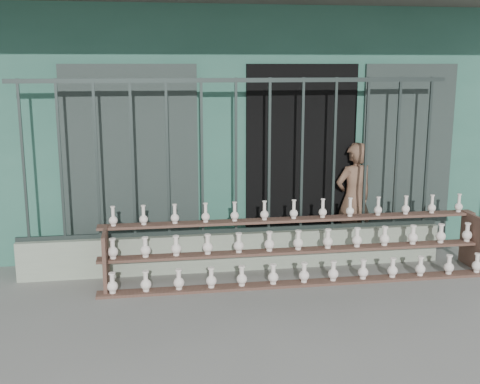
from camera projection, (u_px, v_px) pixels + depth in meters
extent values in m
plane|color=slate|center=(256.00, 312.00, 5.95)|extent=(60.00, 60.00, 0.00)
cube|color=#2F6553|center=(208.00, 114.00, 9.76)|extent=(7.00, 5.00, 3.20)
cube|color=black|center=(300.00, 161.00, 7.59)|extent=(1.40, 0.12, 2.40)
cube|color=#232E2B|center=(131.00, 166.00, 7.23)|extent=(1.60, 0.08, 2.40)
cube|color=#232E2B|center=(406.00, 159.00, 7.77)|extent=(1.20, 0.08, 2.40)
cube|color=#96A48C|center=(236.00, 250.00, 7.15)|extent=(5.00, 0.20, 0.45)
cube|color=#283330|center=(23.00, 162.00, 6.56)|extent=(0.03, 0.03, 1.80)
cube|color=#283330|center=(60.00, 161.00, 6.62)|extent=(0.03, 0.03, 1.80)
cube|color=#283330|center=(97.00, 160.00, 6.68)|extent=(0.03, 0.03, 1.80)
cube|color=#283330|center=(132.00, 159.00, 6.74)|extent=(0.03, 0.03, 1.80)
cube|color=#283330|center=(168.00, 159.00, 6.80)|extent=(0.03, 0.03, 1.80)
cube|color=#283330|center=(202.00, 158.00, 6.86)|extent=(0.03, 0.03, 1.80)
cube|color=#283330|center=(236.00, 157.00, 6.92)|extent=(0.03, 0.03, 1.80)
cube|color=#283330|center=(269.00, 156.00, 6.98)|extent=(0.03, 0.03, 1.80)
cube|color=#283330|center=(302.00, 155.00, 7.04)|extent=(0.03, 0.03, 1.80)
cube|color=#283330|center=(334.00, 155.00, 7.10)|extent=(0.03, 0.03, 1.80)
cube|color=#283330|center=(366.00, 154.00, 7.16)|extent=(0.03, 0.03, 1.80)
cube|color=#283330|center=(397.00, 153.00, 7.22)|extent=(0.03, 0.03, 1.80)
cube|color=#283330|center=(427.00, 152.00, 7.28)|extent=(0.03, 0.03, 1.80)
cube|color=#283330|center=(236.00, 80.00, 6.74)|extent=(5.00, 0.04, 0.05)
cube|color=#283330|center=(236.00, 230.00, 7.10)|extent=(5.00, 0.04, 0.05)
cube|color=brown|center=(303.00, 283.00, 6.67)|extent=(4.50, 0.18, 0.03)
cube|color=brown|center=(298.00, 251.00, 6.85)|extent=(4.50, 0.18, 0.03)
cube|color=brown|center=(293.00, 220.00, 7.03)|extent=(4.50, 0.18, 0.03)
cube|color=brown|center=(106.00, 260.00, 6.52)|extent=(0.04, 0.55, 0.64)
cube|color=brown|center=(473.00, 242.00, 7.18)|extent=(0.04, 0.55, 0.64)
imported|color=brown|center=(354.00, 199.00, 7.63)|extent=(0.60, 0.47, 1.44)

